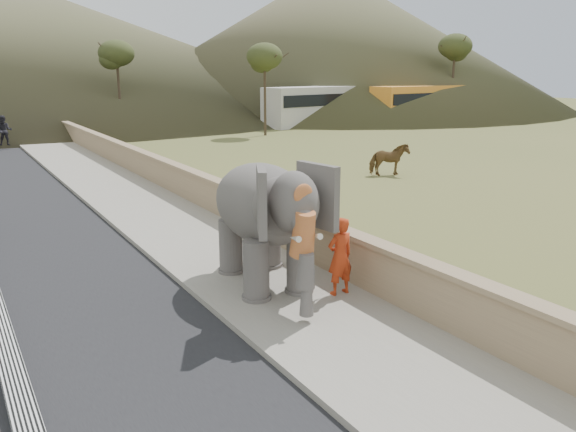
{
  "coord_description": "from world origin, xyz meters",
  "views": [
    {
      "loc": [
        -5.45,
        -5.41,
        4.52
      ],
      "look_at": [
        0.2,
        3.7,
        1.7
      ],
      "focal_mm": 35.0,
      "sensor_mm": 36.0,
      "label": 1
    }
  ],
  "objects": [
    {
      "name": "ground",
      "position": [
        0.0,
        0.0,
        0.0
      ],
      "size": [
        160.0,
        160.0,
        0.0
      ],
      "primitive_type": "plane",
      "color": "olive",
      "rests_on": "ground"
    },
    {
      "name": "elephant_and_man",
      "position": [
        0.02,
        4.34,
        1.47
      ],
      "size": [
        2.42,
        3.9,
        2.66
      ],
      "color": "#67615D",
      "rests_on": "ground"
    },
    {
      "name": "hill_far",
      "position": [
        5.0,
        70.0,
        7.0
      ],
      "size": [
        80.0,
        80.0,
        14.0
      ],
      "primitive_type": "cone",
      "color": "brown",
      "rests_on": "ground"
    },
    {
      "name": "cow",
      "position": [
        10.97,
        12.77,
        0.7
      ],
      "size": [
        1.81,
        1.24,
        1.4
      ],
      "primitive_type": "imported",
      "rotation": [
        0.0,
        0.0,
        1.25
      ],
      "color": "brown",
      "rests_on": "ground"
    },
    {
      "name": "trees",
      "position": [
        2.49,
        24.69,
        3.89
      ],
      "size": [
        48.33,
        42.16,
        9.08
      ],
      "color": "#473828",
      "rests_on": "ground"
    },
    {
      "name": "bus_orange",
      "position": [
        30.87,
        30.51,
        1.55
      ],
      "size": [
        11.15,
        3.3,
        3.1
      ],
      "primitive_type": "cube",
      "rotation": [
        0.0,
        0.0,
        1.64
      ],
      "color": "orange",
      "rests_on": "ground"
    },
    {
      "name": "hill_right",
      "position": [
        36.0,
        52.0,
        8.0
      ],
      "size": [
        56.0,
        56.0,
        16.0
      ],
      "primitive_type": "cone",
      "color": "brown",
      "rests_on": "ground"
    },
    {
      "name": "parapet",
      "position": [
        1.65,
        10.0,
        0.55
      ],
      "size": [
        0.3,
        120.0,
        1.1
      ],
      "primitive_type": "cube",
      "color": "tan",
      "rests_on": "ground"
    },
    {
      "name": "distant_car",
      "position": [
        20.8,
        36.21,
        0.72
      ],
      "size": [
        4.55,
        3.01,
        1.44
      ],
      "primitive_type": "imported",
      "rotation": [
        0.0,
        0.0,
        1.23
      ],
      "color": "#AFAFB6",
      "rests_on": "ground"
    },
    {
      "name": "bus_white",
      "position": [
        21.8,
        33.26,
        1.55
      ],
      "size": [
        11.27,
        4.35,
        3.1
      ],
      "primitive_type": "cube",
      "rotation": [
        0.0,
        0.0,
        1.74
      ],
      "color": "beige",
      "rests_on": "ground"
    },
    {
      "name": "walkway",
      "position": [
        0.0,
        10.0,
        0.07
      ],
      "size": [
        3.0,
        120.0,
        0.15
      ],
      "primitive_type": "cube",
      "color": "#9E9687",
      "rests_on": "ground"
    }
  ]
}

